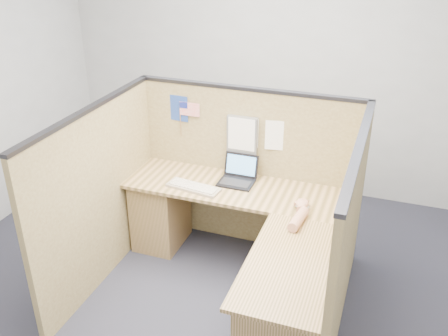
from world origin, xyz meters
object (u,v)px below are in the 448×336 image
at_px(keyboard, 194,187).
at_px(mouse, 302,206).
at_px(l_desk, 243,249).
at_px(laptop, 238,175).

distance_m(keyboard, mouse, 0.94).
bearing_deg(l_desk, keyboard, 154.83).
distance_m(laptop, mouse, 0.69).
height_order(laptop, keyboard, laptop).
relative_size(laptop, keyboard, 0.62).
xyz_separation_m(l_desk, keyboard, (-0.53, 0.25, 0.35)).
xyz_separation_m(l_desk, mouse, (0.41, 0.23, 0.36)).
relative_size(l_desk, mouse, 16.24).
distance_m(l_desk, laptop, 0.68).
height_order(l_desk, keyboard, keyboard).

